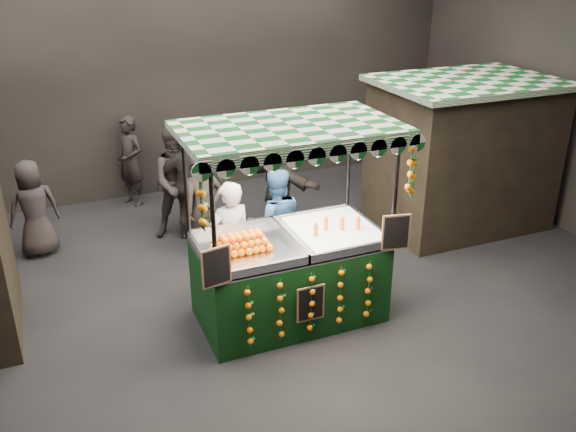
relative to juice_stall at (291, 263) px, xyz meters
name	(u,v)px	position (x,y,z in m)	size (l,w,h in m)	color
ground	(256,312)	(-0.40, 0.30, -0.84)	(12.00, 12.00, 0.00)	black
market_hall	(250,65)	(-0.40, 0.30, 2.55)	(12.10, 10.10, 5.05)	black
neighbour_stall_right	(461,153)	(4.00, 1.80, 0.47)	(3.00, 2.20, 2.60)	black
juice_stall	(291,263)	(0.00, 0.00, 0.00)	(2.78, 1.63, 2.69)	black
vendor_grey	(230,242)	(-0.58, 0.81, 0.05)	(0.70, 0.52, 1.78)	gray
vendor_blue	(275,224)	(0.23, 1.14, 0.04)	(0.96, 0.82, 1.74)	navy
shopper_0	(204,208)	(-0.60, 2.10, 0.05)	(0.70, 0.51, 1.77)	black
shopper_1	(180,182)	(-0.73, 3.15, 0.13)	(1.01, 0.83, 1.94)	#2D2625
shopper_2	(190,185)	(-0.58, 2.99, 0.13)	(1.22, 0.84, 1.93)	#2C2824
shopper_3	(200,185)	(-0.33, 3.37, -0.04)	(1.17, 1.10, 1.59)	#2D2625
shopper_4	(34,209)	(-3.06, 3.33, -0.03)	(0.86, 0.64, 1.60)	#2D2524
shopper_5	(279,181)	(0.92, 2.76, 0.05)	(1.06, 1.72, 1.77)	#292521
shopper_6	(130,161)	(-1.28, 4.90, 0.03)	(0.69, 0.76, 1.74)	black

